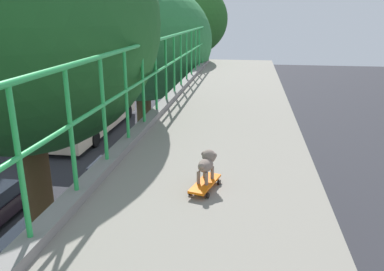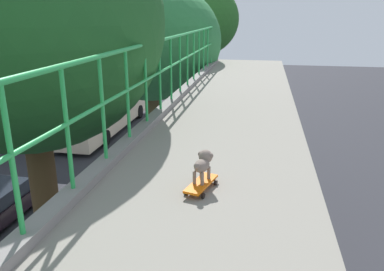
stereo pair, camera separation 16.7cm
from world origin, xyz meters
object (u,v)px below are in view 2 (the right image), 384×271
object	(u,v)px
city_bus	(104,104)
toy_skateboard	(201,184)
small_dog	(203,162)
car_white_seventh	(121,175)
car_grey_fifth	(48,251)

from	to	relation	value
city_bus	toy_skateboard	xyz separation A→B (m)	(9.66, -19.59, 4.06)
city_bus	toy_skateboard	size ratio (longest dim) A/B	19.03
city_bus	small_dog	distance (m)	22.20
car_white_seventh	city_bus	bearing A→B (deg)	116.95
car_grey_fifth	car_white_seventh	bearing A→B (deg)	89.58
car_grey_fifth	city_bus	size ratio (longest dim) A/B	0.43
city_bus	small_dog	world-z (taller)	small_dog
car_grey_fifth	toy_skateboard	distance (m)	9.31
car_grey_fifth	car_white_seventh	size ratio (longest dim) A/B	1.18
city_bus	car_white_seventh	bearing A→B (deg)	-63.05
car_grey_fifth	toy_skateboard	size ratio (longest dim) A/B	8.25
toy_skateboard	city_bus	bearing A→B (deg)	116.24
toy_skateboard	small_dog	size ratio (longest dim) A/B	1.58
small_dog	car_grey_fifth	bearing A→B (deg)	136.09
car_white_seventh	small_dog	world-z (taller)	small_dog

